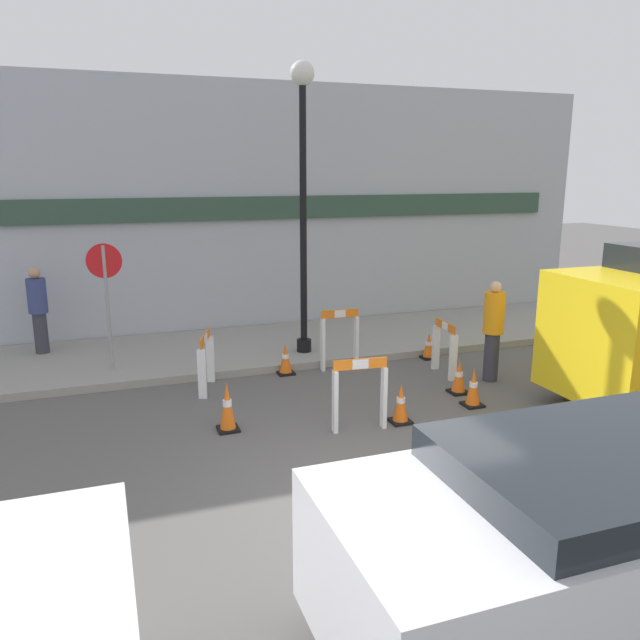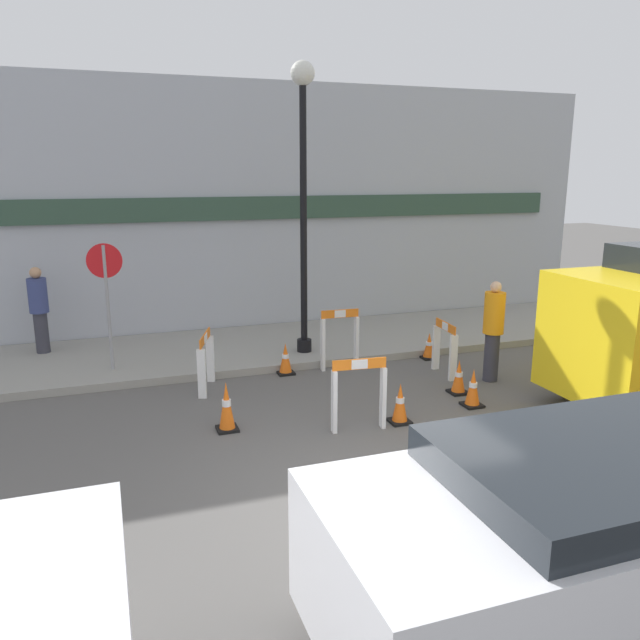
{
  "view_description": "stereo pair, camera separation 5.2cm",
  "coord_description": "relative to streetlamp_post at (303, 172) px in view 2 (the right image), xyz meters",
  "views": [
    {
      "loc": [
        -2.69,
        -5.99,
        3.6
      ],
      "look_at": [
        0.92,
        4.23,
        1.0
      ],
      "focal_mm": 35.0,
      "sensor_mm": 36.0,
      "label": 1
    },
    {
      "loc": [
        -2.64,
        -6.01,
        3.6
      ],
      "look_at": [
        0.92,
        4.23,
        1.0
      ],
      "focal_mm": 35.0,
      "sensor_mm": 36.0,
      "label": 2
    }
  ],
  "objects": [
    {
      "name": "traffic_cone_5",
      "position": [
        -2.11,
        -2.99,
        -3.23
      ],
      "size": [
        0.3,
        0.3,
        0.72
      ],
      "color": "black",
      "rests_on": "ground_plane"
    },
    {
      "name": "traffic_cone_1",
      "position": [
        2.31,
        -0.83,
        -3.33
      ],
      "size": [
        0.3,
        0.3,
        0.52
      ],
      "color": "black",
      "rests_on": "ground_plane"
    },
    {
      "name": "traffic_cone_0",
      "position": [
        1.8,
        -2.75,
        -3.31
      ],
      "size": [
        0.3,
        0.3,
        0.57
      ],
      "color": "black",
      "rests_on": "ground_plane"
    },
    {
      "name": "barricade_3",
      "position": [
        -2.11,
        -1.2,
        -3.05
      ],
      "size": [
        0.41,
        0.88,
        0.98
      ],
      "rotation": [
        0.0,
        0.0,
        10.66
      ],
      "color": "white",
      "rests_on": "ground_plane"
    },
    {
      "name": "sidewalk_slab",
      "position": [
        -0.94,
        0.84,
        -3.51
      ],
      "size": [
        18.0,
        3.13,
        0.14
      ],
      "color": "gray",
      "rests_on": "ground_plane"
    },
    {
      "name": "person_pedestrian",
      "position": [
        -4.84,
        1.61,
        -2.54
      ],
      "size": [
        0.47,
        0.47,
        1.68
      ],
      "rotation": [
        0.0,
        0.0,
        3.58
      ],
      "color": "#33333D",
      "rests_on": "sidewalk_slab"
    },
    {
      "name": "barricade_1",
      "position": [
        2.07,
        -1.82,
        -3.06
      ],
      "size": [
        0.19,
        0.76,
        0.98
      ],
      "rotation": [
        0.0,
        0.0,
        7.78
      ],
      "color": "white",
      "rests_on": "ground_plane"
    },
    {
      "name": "barricade_0",
      "position": [
        -0.34,
        -3.59,
        -3.02
      ],
      "size": [
        0.79,
        0.21,
        1.05
      ],
      "rotation": [
        0.0,
        0.0,
        6.19
      ],
      "color": "white",
      "rests_on": "ground_plane"
    },
    {
      "name": "storefront_facade",
      "position": [
        -0.94,
        2.48,
        -0.83
      ],
      "size": [
        18.0,
        0.22,
        5.5
      ],
      "color": "#A3A8B2",
      "rests_on": "ground_plane"
    },
    {
      "name": "parked_car_1",
      "position": [
        -0.22,
        -7.97,
        -2.65
      ],
      "size": [
        4.35,
        2.02,
        1.64
      ],
      "color": "silver",
      "rests_on": "ground_plane"
    },
    {
      "name": "stop_sign",
      "position": [
        -3.59,
        0.05,
        -1.93
      ],
      "size": [
        0.6,
        0.08,
        2.25
      ],
      "rotation": [
        0.0,
        0.0,
        3.04
      ],
      "color": "gray",
      "rests_on": "sidewalk_slab"
    },
    {
      "name": "streetlamp_post",
      "position": [
        0.0,
        0.0,
        0.0
      ],
      "size": [
        0.44,
        0.44,
        5.37
      ],
      "color": "black",
      "rests_on": "sidewalk_slab"
    },
    {
      "name": "traffic_cone_2",
      "position": [
        1.7,
        -3.33,
        -3.29
      ],
      "size": [
        0.3,
        0.3,
        0.61
      ],
      "color": "black",
      "rests_on": "ground_plane"
    },
    {
      "name": "barricade_2",
      "position": [
        0.41,
        -0.88,
        -2.99
      ],
      "size": [
        0.72,
        0.17,
        1.13
      ],
      "rotation": [
        0.0,
        0.0,
        9.37
      ],
      "color": "white",
      "rests_on": "ground_plane"
    },
    {
      "name": "person_worker",
      "position": [
        2.68,
        -2.36,
        -2.63
      ],
      "size": [
        0.45,
        0.45,
        1.77
      ],
      "rotation": [
        0.0,
        0.0,
        2.83
      ],
      "color": "#33333D",
      "rests_on": "ground_plane"
    },
    {
      "name": "ground_plane",
      "position": [
        -0.94,
        -5.23,
        -3.58
      ],
      "size": [
        60.0,
        60.0,
        0.0
      ],
      "primitive_type": "plane",
      "color": "#565451"
    },
    {
      "name": "traffic_cone_4",
      "position": [
        -0.62,
        -0.83,
        -3.3
      ],
      "size": [
        0.3,
        0.3,
        0.58
      ],
      "color": "black",
      "rests_on": "ground_plane"
    },
    {
      "name": "traffic_cone_3",
      "position": [
        0.33,
        -3.55,
        -3.29
      ],
      "size": [
        0.3,
        0.3,
        0.6
      ],
      "color": "black",
      "rests_on": "ground_plane"
    }
  ]
}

